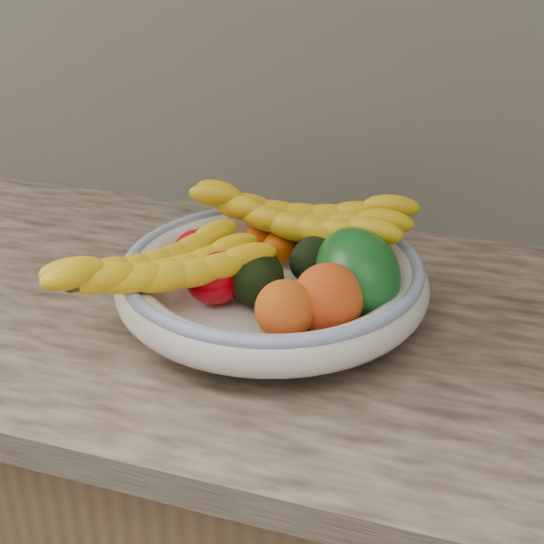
{
  "coord_description": "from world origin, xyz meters",
  "views": [
    {
      "loc": [
        0.26,
        0.87,
        1.39
      ],
      "look_at": [
        0.0,
        1.66,
        0.96
      ],
      "focal_mm": 50.0,
      "sensor_mm": 36.0,
      "label": 1
    }
  ],
  "objects_px": {
    "fruit_bowl": "(272,280)",
    "green_mango": "(357,271)",
    "banana_bunch_front": "(159,274)",
    "banana_bunch_back": "(297,224)"
  },
  "relations": [
    {
      "from": "fruit_bowl",
      "to": "green_mango",
      "type": "bearing_deg",
      "value": 2.43
    },
    {
      "from": "green_mango",
      "to": "banana_bunch_front",
      "type": "distance_m",
      "value": 0.24
    },
    {
      "from": "green_mango",
      "to": "banana_bunch_back",
      "type": "bearing_deg",
      "value": 103.8
    },
    {
      "from": "banana_bunch_back",
      "to": "banana_bunch_front",
      "type": "height_order",
      "value": "banana_bunch_back"
    },
    {
      "from": "fruit_bowl",
      "to": "banana_bunch_front",
      "type": "height_order",
      "value": "banana_bunch_front"
    },
    {
      "from": "fruit_bowl",
      "to": "banana_bunch_back",
      "type": "relative_size",
      "value": 1.2
    },
    {
      "from": "fruit_bowl",
      "to": "green_mango",
      "type": "xyz_separation_m",
      "value": [
        0.11,
        0.0,
        0.03
      ]
    },
    {
      "from": "banana_bunch_front",
      "to": "green_mango",
      "type": "bearing_deg",
      "value": -30.0
    },
    {
      "from": "fruit_bowl",
      "to": "green_mango",
      "type": "distance_m",
      "value": 0.11
    },
    {
      "from": "fruit_bowl",
      "to": "banana_bunch_front",
      "type": "bearing_deg",
      "value": -141.62
    }
  ]
}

